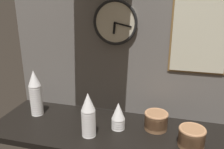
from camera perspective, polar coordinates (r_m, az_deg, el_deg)
ground_plane at (r=1.60m, az=-0.02°, el=-13.52°), size 1.60×0.56×0.04m
wall_tiled_back at (r=1.64m, az=2.39°, el=7.85°), size 1.60×0.03×1.05m
cup_stack_center at (r=1.46m, az=-5.70°, el=-9.58°), size 0.09×0.09×0.29m
cup_stack_center_right at (r=1.55m, az=1.51°, el=-9.87°), size 0.09×0.09×0.18m
cup_stack_far_left at (r=1.78m, az=-17.94°, el=-4.19°), size 0.09×0.09×0.34m
bowl_stack_right at (r=1.59m, az=10.55°, el=-10.75°), size 0.15×0.15×0.12m
bowl_stack_far_right at (r=1.48m, az=18.62°, el=-13.98°), size 0.15×0.15×0.12m
wall_clock at (r=1.60m, az=0.76°, el=12.38°), size 0.30×0.03×0.30m
menu_board at (r=1.57m, az=20.58°, el=10.45°), size 0.36×0.01×0.58m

